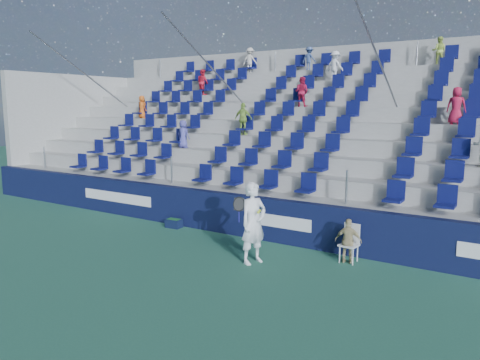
% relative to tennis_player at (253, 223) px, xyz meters
% --- Properties ---
extents(ground, '(70.00, 70.00, 0.00)m').
position_rel_tennis_player_xyz_m(ground, '(-1.57, -1.27, -0.99)').
color(ground, '#2C674F').
rests_on(ground, ground).
extents(sponsor_wall, '(24.00, 0.32, 1.20)m').
position_rel_tennis_player_xyz_m(sponsor_wall, '(-1.56, 1.88, -0.39)').
color(sponsor_wall, '#0F153A').
rests_on(sponsor_wall, ground).
extents(grandstand, '(24.00, 8.17, 6.63)m').
position_rel_tennis_player_xyz_m(grandstand, '(-1.57, 6.97, 1.15)').
color(grandstand, '#A4A49E').
rests_on(grandstand, ground).
extents(tennis_player, '(0.74, 0.83, 1.97)m').
position_rel_tennis_player_xyz_m(tennis_player, '(0.00, 0.00, 0.00)').
color(tennis_player, white).
rests_on(tennis_player, ground).
extents(line_judge_chair, '(0.45, 0.46, 0.93)m').
position_rel_tennis_player_xyz_m(line_judge_chair, '(1.92, 1.38, -0.46)').
color(line_judge_chair, white).
rests_on(line_judge_chair, ground).
extents(line_judge, '(0.68, 0.40, 1.09)m').
position_rel_tennis_player_xyz_m(line_judge, '(1.92, 1.23, -0.44)').
color(line_judge, tan).
rests_on(line_judge, ground).
extents(ball_bin, '(0.50, 0.35, 0.27)m').
position_rel_tennis_player_xyz_m(ball_bin, '(-3.78, 1.48, -0.84)').
color(ball_bin, '#0E1633').
rests_on(ball_bin, ground).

